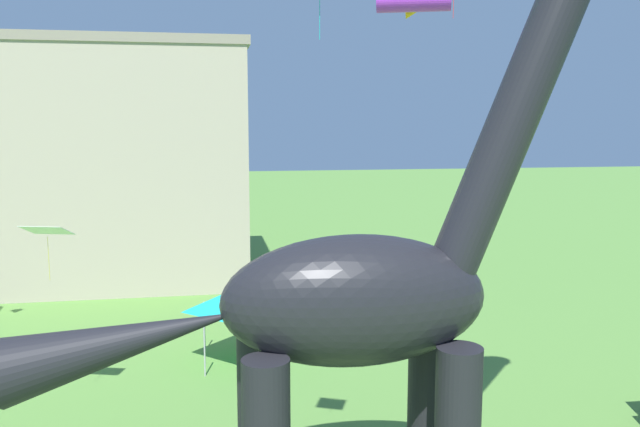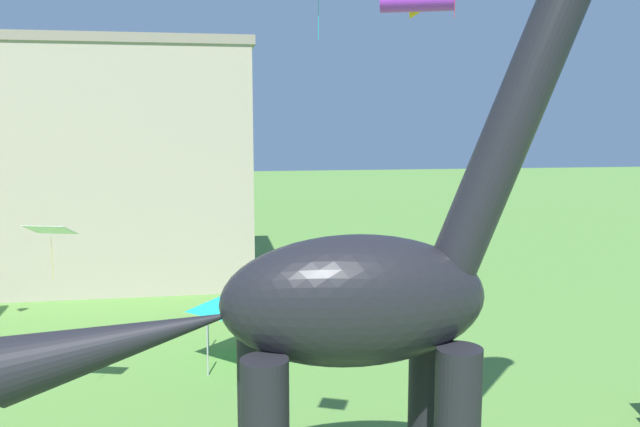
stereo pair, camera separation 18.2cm
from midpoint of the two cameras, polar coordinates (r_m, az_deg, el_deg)
dinosaur_sculpture at (r=15.07m, az=2.44°, el=-7.52°), size 14.21×3.01×14.86m
festival_canopy_tent at (r=26.17m, az=-7.26°, el=-7.31°), size 3.15×3.15×3.00m
kite_mid_left at (r=27.16m, az=7.93°, el=17.60°), size 2.94×2.82×0.83m
kite_far_right at (r=21.91m, az=-22.76°, el=-1.39°), size 1.57×1.30×1.76m
background_building_block at (r=41.09m, az=-19.49°, el=4.10°), size 18.49×9.64×13.96m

